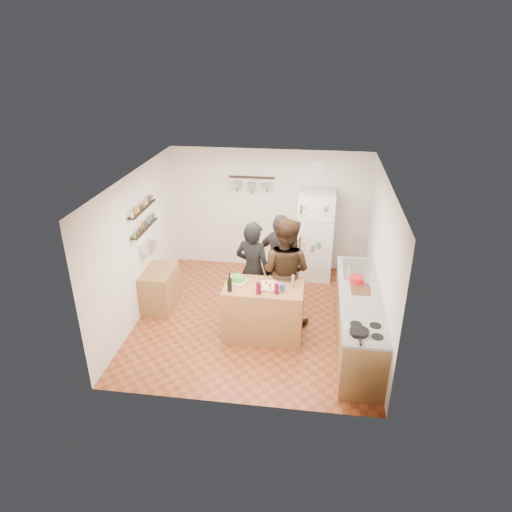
# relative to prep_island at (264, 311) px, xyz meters

# --- Properties ---
(room_shell) EXTENTS (4.20, 4.20, 4.20)m
(room_shell) POSITION_rel_prep_island_xyz_m (-0.20, 0.87, 0.79)
(room_shell) COLOR brown
(room_shell) RESTS_ON ground
(prep_island) EXTENTS (1.25, 0.72, 0.91)m
(prep_island) POSITION_rel_prep_island_xyz_m (0.00, 0.00, 0.00)
(prep_island) COLOR #A2733B
(prep_island) RESTS_ON floor
(pizza_board) EXTENTS (0.42, 0.34, 0.02)m
(pizza_board) POSITION_rel_prep_island_xyz_m (0.08, -0.02, 0.47)
(pizza_board) COLOR #986137
(pizza_board) RESTS_ON prep_island
(pizza) EXTENTS (0.34, 0.34, 0.02)m
(pizza) POSITION_rel_prep_island_xyz_m (0.08, -0.02, 0.48)
(pizza) COLOR #CFB288
(pizza) RESTS_ON pizza_board
(salad_bowl) EXTENTS (0.29, 0.29, 0.06)m
(salad_bowl) POSITION_rel_prep_island_xyz_m (-0.42, 0.05, 0.48)
(salad_bowl) COLOR silver
(salad_bowl) RESTS_ON prep_island
(wine_bottle) EXTENTS (0.07, 0.07, 0.22)m
(wine_bottle) POSITION_rel_prep_island_xyz_m (-0.50, -0.22, 0.56)
(wine_bottle) COLOR black
(wine_bottle) RESTS_ON prep_island
(wine_glass_near) EXTENTS (0.08, 0.08, 0.19)m
(wine_glass_near) POSITION_rel_prep_island_xyz_m (-0.05, -0.24, 0.55)
(wine_glass_near) COLOR #5A071B
(wine_glass_near) RESTS_ON prep_island
(wine_glass_far) EXTENTS (0.07, 0.07, 0.17)m
(wine_glass_far) POSITION_rel_prep_island_xyz_m (0.22, -0.20, 0.54)
(wine_glass_far) COLOR #5E081E
(wine_glass_far) RESTS_ON prep_island
(pepper_mill) EXTENTS (0.05, 0.05, 0.16)m
(pepper_mill) POSITION_rel_prep_island_xyz_m (0.45, 0.05, 0.54)
(pepper_mill) COLOR #A37944
(pepper_mill) RESTS_ON prep_island
(salt_canister) EXTENTS (0.08, 0.08, 0.13)m
(salt_canister) POSITION_rel_prep_island_xyz_m (0.30, -0.12, 0.52)
(salt_canister) COLOR navy
(salt_canister) RESTS_ON prep_island
(person_left) EXTENTS (0.75, 0.61, 1.77)m
(person_left) POSITION_rel_prep_island_xyz_m (-0.25, 0.54, 0.43)
(person_left) COLOR black
(person_left) RESTS_ON floor
(person_center) EXTENTS (1.09, 0.97, 1.86)m
(person_center) POSITION_rel_prep_island_xyz_m (0.29, 0.52, 0.48)
(person_center) COLOR black
(person_center) RESTS_ON floor
(person_back) EXTENTS (1.06, 0.90, 1.70)m
(person_back) POSITION_rel_prep_island_xyz_m (0.16, 1.09, 0.40)
(person_back) COLOR #2A2625
(person_back) RESTS_ON floor
(counter_run) EXTENTS (0.63, 2.63, 0.90)m
(counter_run) POSITION_rel_prep_island_xyz_m (1.50, -0.07, -0.01)
(counter_run) COLOR #9E7042
(counter_run) RESTS_ON floor
(stove_top) EXTENTS (0.60, 0.62, 0.02)m
(stove_top) POSITION_rel_prep_island_xyz_m (1.50, -1.02, 0.46)
(stove_top) COLOR white
(stove_top) RESTS_ON counter_run
(skillet) EXTENTS (0.26, 0.26, 0.05)m
(skillet) POSITION_rel_prep_island_xyz_m (1.40, -1.10, 0.49)
(skillet) COLOR black
(skillet) RESTS_ON stove_top
(sink) EXTENTS (0.50, 0.80, 0.03)m
(sink) POSITION_rel_prep_island_xyz_m (1.50, 0.78, 0.46)
(sink) COLOR silver
(sink) RESTS_ON counter_run
(cutting_board) EXTENTS (0.30, 0.40, 0.02)m
(cutting_board) POSITION_rel_prep_island_xyz_m (1.50, 0.09, 0.46)
(cutting_board) COLOR brown
(cutting_board) RESTS_ON counter_run
(red_bowl) EXTENTS (0.23, 0.23, 0.09)m
(red_bowl) POSITION_rel_prep_island_xyz_m (1.45, 0.32, 0.51)
(red_bowl) COLOR #B5141A
(red_bowl) RESTS_ON counter_run
(fridge) EXTENTS (0.70, 0.68, 1.80)m
(fridge) POSITION_rel_prep_island_xyz_m (0.75, 2.23, 0.45)
(fridge) COLOR white
(fridge) RESTS_ON floor
(wall_clock) EXTENTS (0.30, 0.03, 0.30)m
(wall_clock) POSITION_rel_prep_island_xyz_m (0.75, 2.56, 1.69)
(wall_clock) COLOR silver
(wall_clock) RESTS_ON back_wall
(spice_shelf_lower) EXTENTS (0.12, 1.00, 0.02)m
(spice_shelf_lower) POSITION_rel_prep_island_xyz_m (-2.13, 0.68, 1.04)
(spice_shelf_lower) COLOR black
(spice_shelf_lower) RESTS_ON left_wall
(spice_shelf_upper) EXTENTS (0.12, 1.00, 0.02)m
(spice_shelf_upper) POSITION_rel_prep_island_xyz_m (-2.13, 0.68, 1.40)
(spice_shelf_upper) COLOR black
(spice_shelf_upper) RESTS_ON left_wall
(produce_basket) EXTENTS (0.18, 0.35, 0.14)m
(produce_basket) POSITION_rel_prep_island_xyz_m (-2.10, 0.68, 0.69)
(produce_basket) COLOR silver
(produce_basket) RESTS_ON left_wall
(side_table) EXTENTS (0.50, 0.80, 0.73)m
(side_table) POSITION_rel_prep_island_xyz_m (-1.94, 0.61, -0.09)
(side_table) COLOR #996B40
(side_table) RESTS_ON floor
(pot_rack) EXTENTS (0.90, 0.04, 0.04)m
(pot_rack) POSITION_rel_prep_island_xyz_m (-0.55, 2.48, 1.49)
(pot_rack) COLOR black
(pot_rack) RESTS_ON back_wall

